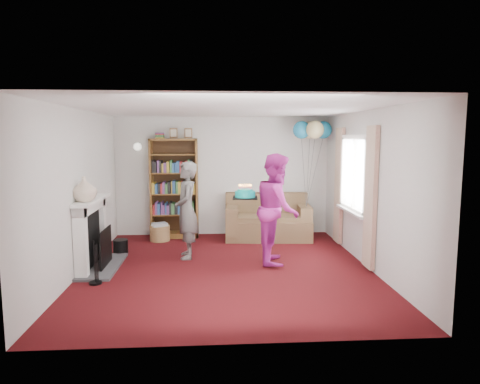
{
  "coord_description": "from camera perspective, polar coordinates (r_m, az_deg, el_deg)",
  "views": [
    {
      "loc": [
        -0.23,
        -6.57,
        2.07
      ],
      "look_at": [
        0.24,
        0.6,
        1.15
      ],
      "focal_mm": 32.0,
      "sensor_mm": 36.0,
      "label": 1
    }
  ],
  "objects": [
    {
      "name": "person_striped",
      "position": [
        7.38,
        -7.14,
        -2.43
      ],
      "size": [
        0.46,
        0.64,
        1.66
      ],
      "primitive_type": "imported",
      "rotation": [
        0.0,
        0.0,
        -1.46
      ],
      "color": "black",
      "rests_on": "ground"
    },
    {
      "name": "sofa",
      "position": [
        8.89,
        3.72,
        -3.94
      ],
      "size": [
        1.72,
        0.91,
        0.91
      ],
      "rotation": [
        0.0,
        0.0,
        -0.08
      ],
      "color": "brown",
      "rests_on": "ground"
    },
    {
      "name": "fireplace",
      "position": [
        7.18,
        -18.76,
        -5.63
      ],
      "size": [
        0.55,
        1.8,
        1.12
      ],
      "color": "#3F3F42",
      "rests_on": "ground"
    },
    {
      "name": "ceiling",
      "position": [
        6.59,
        -1.79,
        11.08
      ],
      "size": [
        4.5,
        5.0,
        0.01
      ],
      "primitive_type": "cube",
      "color": "white",
      "rests_on": "wall_back"
    },
    {
      "name": "wall_sconce",
      "position": [
        9.06,
        -13.51,
        5.9
      ],
      "size": [
        0.16,
        0.23,
        0.16
      ],
      "color": "gold",
      "rests_on": "ground"
    },
    {
      "name": "bookcase",
      "position": [
        8.97,
        -8.73,
        0.36
      ],
      "size": [
        0.97,
        0.42,
        2.26
      ],
      "color": "#472B14",
      "rests_on": "ground"
    },
    {
      "name": "wall_back",
      "position": [
        9.12,
        -2.32,
        2.14
      ],
      "size": [
        4.5,
        0.02,
        2.5
      ],
      "primitive_type": "cube",
      "color": "silver",
      "rests_on": "ground"
    },
    {
      "name": "wall_right",
      "position": [
        7.07,
        16.87,
        0.32
      ],
      "size": [
        0.02,
        5.0,
        2.5
      ],
      "primitive_type": "cube",
      "color": "silver",
      "rests_on": "ground"
    },
    {
      "name": "window_bay",
      "position": [
        7.62,
        14.89,
        0.52
      ],
      "size": [
        0.14,
        2.02,
        2.2
      ],
      "color": "white",
      "rests_on": "ground"
    },
    {
      "name": "ground",
      "position": [
        6.89,
        -1.71,
        -10.19
      ],
      "size": [
        5.0,
        5.0,
        0.0
      ],
      "primitive_type": "plane",
      "color": "black",
      "rests_on": "ground"
    },
    {
      "name": "wicker_basket",
      "position": [
        8.8,
        -10.64,
        -5.34
      ],
      "size": [
        0.4,
        0.4,
        0.36
      ],
      "rotation": [
        0.0,
        0.0,
        0.4
      ],
      "color": "#9D7949",
      "rests_on": "ground"
    },
    {
      "name": "wall_left",
      "position": [
        6.92,
        -20.79,
        0.02
      ],
      "size": [
        0.02,
        5.0,
        2.5
      ],
      "primitive_type": "cube",
      "color": "silver",
      "rests_on": "ground"
    },
    {
      "name": "balloons",
      "position": [
        8.91,
        9.62,
        8.16
      ],
      "size": [
        0.8,
        0.8,
        1.73
      ],
      "color": "#3F3F3F",
      "rests_on": "ground"
    },
    {
      "name": "birthday_cake",
      "position": [
        6.98,
        0.69,
        -0.29
      ],
      "size": [
        0.4,
        0.4,
        0.22
      ],
      "rotation": [
        0.0,
        0.0,
        -0.09
      ],
      "color": "black",
      "rests_on": "ground"
    },
    {
      "name": "mantel_vase",
      "position": [
        6.73,
        -20.04,
        0.38
      ],
      "size": [
        0.37,
        0.37,
        0.37
      ],
      "primitive_type": "imported",
      "rotation": [
        0.0,
        0.0,
        -0.03
      ],
      "color": "beige",
      "rests_on": "fireplace"
    },
    {
      "name": "person_magenta",
      "position": [
        7.08,
        4.98,
        -2.19
      ],
      "size": [
        0.8,
        0.97,
        1.81
      ],
      "primitive_type": "imported",
      "rotation": [
        0.0,
        0.0,
        1.44
      ],
      "color": "#B5248D",
      "rests_on": "ground"
    }
  ]
}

